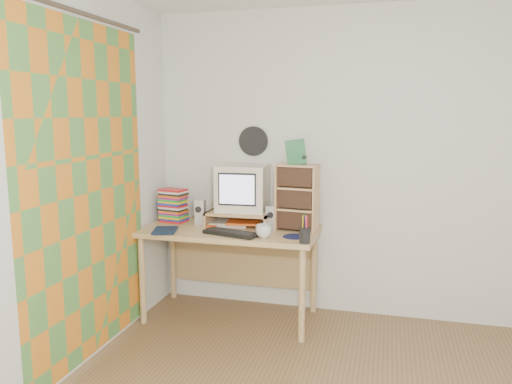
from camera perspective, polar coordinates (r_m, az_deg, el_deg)
The scene contains 20 objects.
back_wall at distance 4.11m, azimuth 12.38°, elevation 3.01°, with size 3.50×3.50×0.00m, color silver.
left_wall at distance 3.06m, azimuth -24.32°, elevation 0.37°, with size 3.50×3.50×0.00m, color silver.
curtain at distance 3.43m, azimuth -18.66°, elevation -0.12°, with size 2.20×2.20×0.00m, color orange.
wall_disc at distance 4.22m, azimuth -0.31°, elevation 5.83°, with size 0.25×0.25×0.02m, color black.
desk at distance 4.11m, azimuth -2.71°, elevation -5.79°, with size 1.40×0.70×0.75m.
monitor_riser at distance 4.08m, azimuth -1.90°, elevation -2.61°, with size 0.52×0.30×0.12m.
crt_monitor at distance 4.08m, azimuth -1.57°, elevation 0.45°, with size 0.39×0.39×0.37m, color silver.
speaker_left at distance 4.15m, azimuth -6.39°, elevation -2.31°, with size 0.08×0.08×0.21m, color silver.
speaker_right at distance 3.95m, azimuth 1.78°, elevation -2.95°, with size 0.07×0.07×0.19m, color silver.
keyboard at distance 3.80m, azimuth -2.88°, elevation -4.71°, with size 0.43×0.14×0.03m, color black.
dvd_stack at distance 4.29m, azimuth -9.48°, elevation -1.40°, with size 0.21×0.15×0.30m, color brown, non-canonical shape.
cd_rack at distance 3.92m, azimuth 4.71°, elevation -0.63°, with size 0.31×0.17×0.52m, color tan.
mug at distance 3.72m, azimuth 0.88°, elevation -4.49°, with size 0.12×0.12×0.10m, color silver.
diary at distance 3.98m, azimuth -11.62°, elevation -4.17°, with size 0.22×0.16×0.04m, color #0F1E38.
mousepad at distance 3.76m, azimuth 4.44°, elevation -5.10°, with size 0.18×0.18×0.00m, color #101636.
pen_cup at distance 3.57m, azimuth 5.60°, elevation -4.62°, with size 0.08×0.08×0.16m, color black, non-canonical shape.
papers at distance 4.12m, azimuth -2.41°, elevation -3.54°, with size 0.31×0.23×0.04m, color beige, non-canonical shape.
red_box at distance 3.98m, azimuth -5.09°, elevation -4.07°, with size 0.07×0.04×0.04m, color #C83F15.
game_box at distance 3.86m, azimuth 4.59°, elevation 4.57°, with size 0.15×0.03×0.19m, color #19582C.
webcam at distance 3.87m, azimuth 5.49°, elevation 3.74°, with size 0.05×0.05×0.08m, color black, non-canonical shape.
Camera 1 is at (0.18, -2.34, 1.67)m, focal length 35.00 mm.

